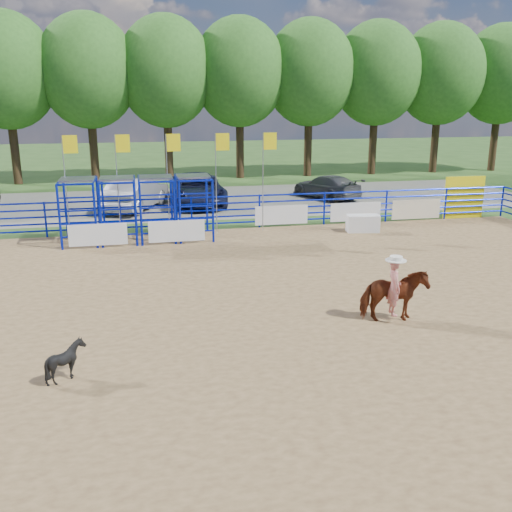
% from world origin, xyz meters
% --- Properties ---
extents(ground, '(120.00, 120.00, 0.00)m').
position_xyz_m(ground, '(0.00, 0.00, 0.00)').
color(ground, '#3A5D25').
rests_on(ground, ground).
extents(arena_dirt, '(30.00, 20.00, 0.02)m').
position_xyz_m(arena_dirt, '(0.00, 0.00, 0.01)').
color(arena_dirt, '#9D7C4E').
rests_on(arena_dirt, ground).
extents(gravel_strip, '(40.00, 10.00, 0.01)m').
position_xyz_m(gravel_strip, '(0.00, 17.00, 0.01)').
color(gravel_strip, gray).
rests_on(gravel_strip, ground).
extents(announcer_table, '(1.44, 0.83, 0.73)m').
position_xyz_m(announcer_table, '(7.19, 8.30, 0.38)').
color(announcer_table, white).
rests_on(announcer_table, arena_dirt).
extents(horse_and_rider, '(1.72, 0.91, 2.49)m').
position_xyz_m(horse_and_rider, '(4.11, -1.39, 0.88)').
color(horse_and_rider, maroon).
rests_on(horse_and_rider, arena_dirt).
extents(calf, '(0.81, 0.74, 0.83)m').
position_xyz_m(calf, '(-3.83, -2.98, 0.44)').
color(calf, black).
rests_on(calf, arena_dirt).
extents(car_b, '(3.61, 5.23, 1.63)m').
position_xyz_m(car_b, '(-2.32, 15.47, 0.83)').
color(car_b, gray).
rests_on(car_b, gravel_strip).
extents(car_c, '(2.78, 5.95, 1.65)m').
position_xyz_m(car_c, '(0.90, 16.21, 0.83)').
color(car_c, black).
rests_on(car_c, gravel_strip).
extents(car_d, '(3.53, 4.85, 1.30)m').
position_xyz_m(car_d, '(8.34, 16.66, 0.66)').
color(car_d, '#545457').
rests_on(car_d, gravel_strip).
extents(perimeter_fence, '(30.10, 20.10, 1.50)m').
position_xyz_m(perimeter_fence, '(0.00, 0.00, 0.75)').
color(perimeter_fence, '#081BBE').
rests_on(perimeter_fence, ground).
extents(chute_assembly, '(19.32, 2.41, 4.20)m').
position_xyz_m(chute_assembly, '(-1.90, 8.84, 1.26)').
color(chute_assembly, '#081BBE').
rests_on(chute_assembly, ground).
extents(treeline, '(56.40, 6.40, 11.24)m').
position_xyz_m(treeline, '(0.00, 26.00, 7.53)').
color(treeline, '#3F2B19').
rests_on(treeline, ground).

